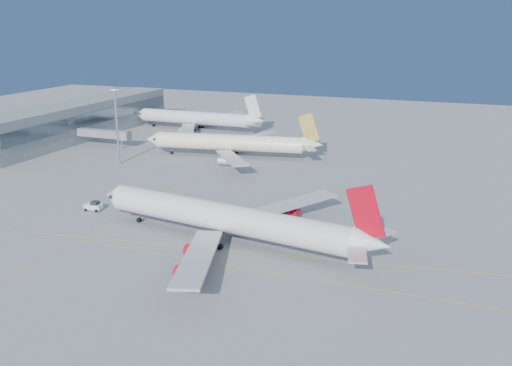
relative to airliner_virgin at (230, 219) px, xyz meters
name	(u,v)px	position (x,y,z in m)	size (l,w,h in m)	color
ground	(265,243)	(7.51, 2.44, -5.50)	(500.00, 500.00, 0.00)	slate
terminal	(80,119)	(-107.43, 87.44, 2.01)	(18.40, 110.00, 15.00)	gray
jet_bridge	(106,134)	(-85.60, 74.44, -0.33)	(23.60, 3.60, 6.90)	gray
taxiway_lines	(217,226)	(-7.21, 8.79, -5.49)	(118.86, 140.00, 0.02)	gold
airliner_virgin	(230,219)	(0.00, 0.00, 0.00)	(73.84, 65.72, 18.25)	white
airliner_etihad	(233,143)	(-32.12, 76.32, -0.25)	(65.87, 60.20, 17.24)	#F2EBCE
airliner_third	(197,118)	(-68.21, 119.72, -0.22)	(64.88, 60.06, 17.46)	white
pushback_tug	(94,206)	(-42.52, 7.62, -4.31)	(4.72, 3.09, 2.56)	white
light_mast	(116,119)	(-65.35, 53.17, 10.09)	(2.28, 2.28, 26.42)	gray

